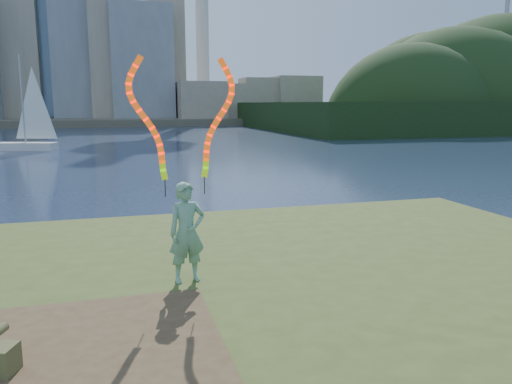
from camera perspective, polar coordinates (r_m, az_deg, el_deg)
name	(u,v)px	position (r m, az deg, el deg)	size (l,w,h in m)	color
ground	(215,295)	(10.37, -4.75, -11.61)	(320.00, 320.00, 0.00)	#1A2741
grassy_knoll	(243,327)	(8.18, -1.51, -15.17)	(20.00, 18.00, 0.80)	#3B4B1B
dirt_patch	(94,344)	(6.96, -18.07, -16.14)	(3.20, 3.00, 0.02)	#47331E
far_shore	(121,120)	(104.53, -15.14, 7.96)	(320.00, 40.00, 1.20)	#514C3B
wooded_hill	(495,126)	(92.75, 25.66, 6.83)	(78.00, 50.00, 63.00)	black
woman_with_ribbons	(186,201)	(8.50, -8.00, -1.07)	(2.07, 0.55, 4.10)	#1D6D44
sailboat	(28,134)	(45.56, -24.59, 6.05)	(5.13, 3.04, 7.81)	silver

